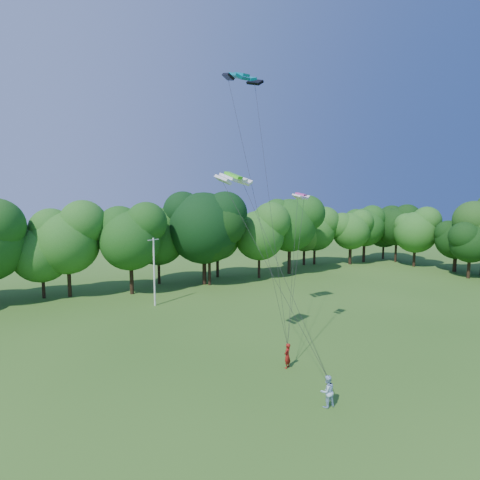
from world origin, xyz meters
TOP-DOWN VIEW (x-y plane):
  - ground at (0.00, 0.00)m, footprint 160.00×160.00m
  - utility_pole at (-1.34, 27.89)m, footprint 1.41×0.60m
  - kite_flyer_left at (0.76, 8.43)m, footprint 0.75×0.65m
  - kite_flyer_right at (-0.56, 3.52)m, footprint 0.99×0.83m
  - kite_teal at (1.27, 14.81)m, footprint 3.10×1.42m
  - kite_green at (-1.35, 11.94)m, footprint 3.12×2.16m
  - kite_pink at (4.70, 11.63)m, footprint 1.79×1.28m
  - tree_back_center at (7.93, 33.88)m, footprint 10.49×10.49m
  - tree_back_east at (29.53, 37.50)m, footprint 6.96×6.96m

SIDE VIEW (x-z plane):
  - ground at x=0.00m, z-range 0.00..0.00m
  - kite_flyer_left at x=0.76m, z-range 0.00..1.73m
  - kite_flyer_right at x=-0.56m, z-range 0.00..1.81m
  - utility_pole at x=-1.34m, z-range 0.13..7.51m
  - tree_back_east at x=29.53m, z-range 1.26..11.39m
  - tree_back_center at x=7.93m, z-range 1.90..17.15m
  - kite_pink at x=4.70m, z-range 11.75..12.04m
  - kite_green at x=-1.35m, z-range 12.86..13.46m
  - kite_teal at x=1.27m, z-range 20.79..21.43m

